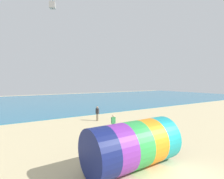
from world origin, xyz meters
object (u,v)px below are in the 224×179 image
(giant_inflatable_tube, at_px, (132,145))
(bystander_near_water, at_px, (97,113))
(kite_white_box, at_px, (52,1))
(kite_handler, at_px, (173,136))
(bystander_mid_beach, at_px, (113,123))

(giant_inflatable_tube, relative_size, bystander_near_water, 3.08)
(kite_white_box, bearing_deg, bystander_near_water, -8.04)
(kite_handler, xyz_separation_m, kite_white_box, (-5.21, 10.99, 12.06))
(giant_inflatable_tube, relative_size, kite_white_box, 3.13)
(kite_handler, bearing_deg, kite_white_box, 115.37)
(giant_inflatable_tube, height_order, bystander_near_water, giant_inflatable_tube)
(bystander_mid_beach, bearing_deg, kite_white_box, 125.71)
(kite_handler, bearing_deg, bystander_mid_beach, 103.04)
(giant_inflatable_tube, xyz_separation_m, kite_handler, (3.99, 0.60, -0.39))
(bystander_mid_beach, bearing_deg, bystander_near_water, 79.91)
(giant_inflatable_tube, relative_size, bystander_mid_beach, 3.32)
(kite_white_box, xyz_separation_m, bystander_mid_beach, (3.94, -5.47, -12.11))
(bystander_mid_beach, bearing_deg, giant_inflatable_tube, -113.92)
(bystander_mid_beach, bearing_deg, kite_handler, -76.96)
(kite_handler, xyz_separation_m, bystander_near_water, (-0.42, 10.32, 0.02))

